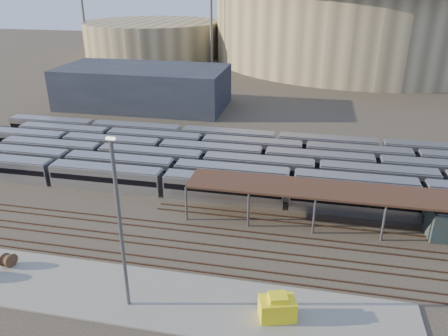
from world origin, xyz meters
TOP-DOWN VIEW (x-y plane):
  - ground at (0.00, 0.00)m, footprint 420.00×420.00m
  - apron at (-5.00, -15.00)m, footprint 50.00×9.00m
  - subway_trains at (4.83, 18.50)m, footprint 121.08×23.90m
  - inspection_shed at (22.00, 4.00)m, footprint 60.30×6.00m
  - empty_tracks at (0.00, -5.00)m, footprint 170.00×9.62m
  - stadium at (25.00, 140.00)m, footprint 124.00×124.00m
  - secondary_arena at (-60.00, 130.00)m, footprint 56.00×56.00m
  - service_building at (-35.00, 55.00)m, footprint 42.00×20.00m
  - floodlight_0 at (-30.00, 110.00)m, footprint 4.00×1.00m
  - floodlight_1 at (-85.00, 120.00)m, footprint 4.00×1.00m
  - floodlight_3 at (-10.00, 160.00)m, footprint 4.00×1.00m
  - cable_reel_west at (-25.05, -13.35)m, footprint 1.34×1.80m
  - yard_light_pole at (-8.98, -16.54)m, footprint 0.81×0.36m
  - yellow_equipment at (6.03, -15.38)m, footprint 3.96×3.08m

SIDE VIEW (x-z plane):
  - ground at x=0.00m, z-range 0.00..0.00m
  - empty_tracks at x=0.00m, z-range 0.00..0.18m
  - apron at x=-5.00m, z-range 0.00..0.20m
  - cable_reel_west at x=-25.05m, z-range 0.20..1.80m
  - yellow_equipment at x=6.03m, z-range 0.20..2.38m
  - subway_trains at x=4.83m, z-range 0.00..3.60m
  - inspection_shed at x=22.00m, z-range 2.33..7.63m
  - service_building at x=-35.00m, z-range 0.00..10.00m
  - secondary_arena at x=-60.00m, z-range 0.00..14.00m
  - yard_light_pole at x=-8.98m, z-range 0.28..18.34m
  - stadium at x=25.00m, z-range 0.22..32.72m
  - floodlight_0 at x=-30.00m, z-range 1.45..39.85m
  - floodlight_1 at x=-85.00m, z-range 1.45..39.85m
  - floodlight_3 at x=-10.00m, z-range 1.45..39.85m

